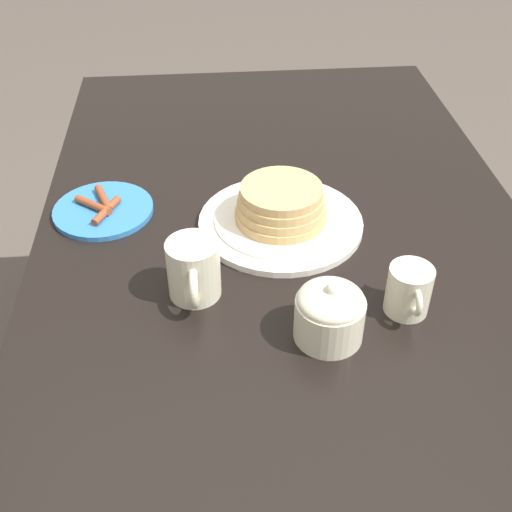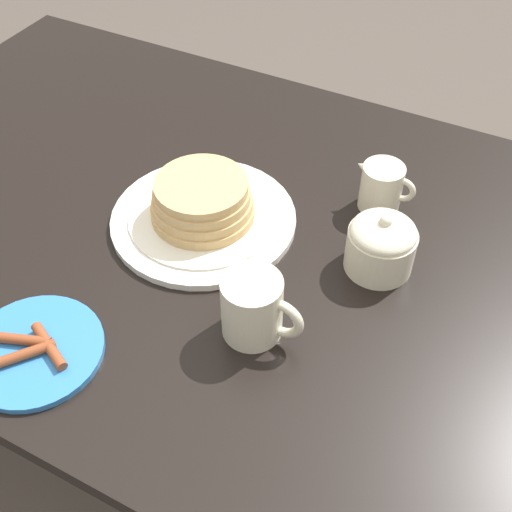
{
  "view_description": "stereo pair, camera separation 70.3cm",
  "coord_description": "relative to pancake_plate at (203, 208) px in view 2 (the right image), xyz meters",
  "views": [
    {
      "loc": [
        0.94,
        -0.13,
        1.39
      ],
      "look_at": [
        0.15,
        -0.06,
        0.75
      ],
      "focal_mm": 45.0,
      "sensor_mm": 36.0,
      "label": 1
    },
    {
      "loc": [
        0.44,
        -0.62,
        1.41
      ],
      "look_at": [
        0.15,
        -0.06,
        0.75
      ],
      "focal_mm": 45.0,
      "sensor_mm": 36.0,
      "label": 2
    }
  ],
  "objects": [
    {
      "name": "ground_plane",
      "position": [
        -0.03,
        0.01,
        -0.75
      ],
      "size": [
        8.0,
        8.0,
        0.0
      ],
      "primitive_type": "plane",
      "color": "#51473F"
    },
    {
      "name": "sugar_bowl",
      "position": [
        0.27,
        0.04,
        0.02
      ],
      "size": [
        0.1,
        0.1,
        0.1
      ],
      "color": "beige",
      "rests_on": "dining_table"
    },
    {
      "name": "pancake_plate",
      "position": [
        0.0,
        0.0,
        0.0
      ],
      "size": [
        0.29,
        0.29,
        0.08
      ],
      "color": "white",
      "rests_on": "dining_table"
    },
    {
      "name": "creamer_pitcher",
      "position": [
        0.23,
        0.16,
        0.01
      ],
      "size": [
        0.1,
        0.07,
        0.08
      ],
      "color": "beige",
      "rests_on": "dining_table"
    },
    {
      "name": "coffee_mug",
      "position": [
        0.17,
        -0.15,
        0.02
      ],
      "size": [
        0.11,
        0.08,
        0.09
      ],
      "color": "beige",
      "rests_on": "dining_table"
    },
    {
      "name": "side_plate_bacon",
      "position": [
        -0.07,
        -0.32,
        -0.02
      ],
      "size": [
        0.18,
        0.18,
        0.02
      ],
      "color": "#337AC6",
      "rests_on": "dining_table"
    },
    {
      "name": "dining_table",
      "position": [
        -0.03,
        0.01,
        -0.15
      ],
      "size": [
        1.3,
        0.87,
        0.72
      ],
      "color": "black",
      "rests_on": "ground_plane"
    }
  ]
}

